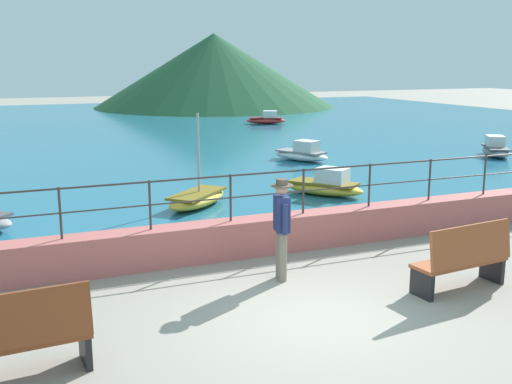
{
  "coord_description": "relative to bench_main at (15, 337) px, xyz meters",
  "views": [
    {
      "loc": [
        -3.91,
        -7.27,
        3.65
      ],
      "look_at": [
        0.73,
        3.7,
        1.1
      ],
      "focal_mm": 42.84,
      "sensor_mm": 36.0,
      "label": 1
    }
  ],
  "objects": [
    {
      "name": "promenade_wall",
      "position": [
        3.93,
        3.42,
        -0.21
      ],
      "size": [
        20.0,
        0.56,
        0.7
      ],
      "primitive_type": "cube",
      "color": "#BC605B",
      "rests_on": "ground"
    },
    {
      "name": "bench_far",
      "position": [
        6.76,
        0.28,
        0.0
      ],
      "size": [
        1.75,
        0.72,
        1.13
      ],
      "color": "#9E4C28",
      "rests_on": "ground"
    },
    {
      "name": "ground_plane",
      "position": [
        3.93,
        0.22,
        -0.56
      ],
      "size": [
        120.0,
        120.0,
        0.0
      ],
      "primitive_type": "plane",
      "color": "gray"
    },
    {
      "name": "railing",
      "position": [
        3.93,
        3.42,
        0.76
      ],
      "size": [
        18.44,
        0.04,
        0.9
      ],
      "color": "#383330",
      "rests_on": "promenade_wall"
    },
    {
      "name": "boat_2",
      "position": [
        17.76,
        10.99,
        -0.23
      ],
      "size": [
        1.99,
        2.42,
        0.76
      ],
      "color": "gray",
      "rests_on": "lake_water"
    },
    {
      "name": "boat_0",
      "position": [
        14.62,
        25.89,
        -0.23
      ],
      "size": [
        2.47,
        1.7,
        0.76
      ],
      "color": "red",
      "rests_on": "lake_water"
    },
    {
      "name": "hill_secondary",
      "position": [
        16.41,
        40.39,
        2.37
      ],
      "size": [
        19.46,
        19.46,
        5.86
      ],
      "primitive_type": "cone",
      "color": "#1E4C2D",
      "rests_on": "ground"
    },
    {
      "name": "lake_water",
      "position": [
        3.93,
        26.06,
        -0.53
      ],
      "size": [
        64.0,
        44.32,
        0.06
      ],
      "primitive_type": "cube",
      "color": "#236B89",
      "rests_on": "ground"
    },
    {
      "name": "boat_3",
      "position": [
        10.28,
        12.86,
        -0.23
      ],
      "size": [
        1.86,
        2.46,
        0.76
      ],
      "color": "white",
      "rests_on": "lake_water"
    },
    {
      "name": "boat_6",
      "position": [
        8.17,
        7.33,
        -0.23
      ],
      "size": [
        2.08,
        2.39,
        0.76
      ],
      "color": "gold",
      "rests_on": "lake_water"
    },
    {
      "name": "boat_5",
      "position": [
        4.51,
        7.4,
        -0.29
      ],
      "size": [
        2.29,
        2.23,
        2.34
      ],
      "color": "gold",
      "rests_on": "lake_water"
    },
    {
      "name": "bench_main",
      "position": [
        0.0,
        0.0,
        0.0
      ],
      "size": [
        1.73,
        0.66,
        1.13
      ],
      "color": "brown",
      "rests_on": "ground"
    },
    {
      "name": "person_walking",
      "position": [
        4.28,
        1.91,
        0.42
      ],
      "size": [
        0.38,
        0.56,
        1.75
      ],
      "color": "slate",
      "rests_on": "ground"
    }
  ]
}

